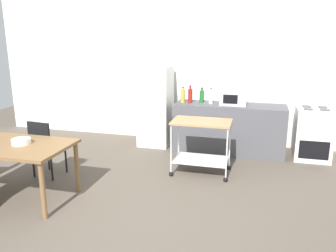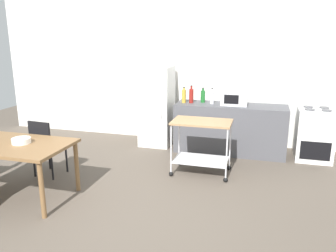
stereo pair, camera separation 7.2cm
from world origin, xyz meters
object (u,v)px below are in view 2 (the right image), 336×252
microwave (234,98)px  bottle_vinegar (191,96)px  dining_table (13,149)px  bottle_sesame_oil (212,97)px  fruit_bowl (21,141)px  bottle_wine (203,96)px  chair_black (46,144)px  bottle_hot_sauce (184,96)px  refrigerator (157,106)px  kitchen_cart (202,138)px  stove_oven (314,134)px

microwave → bottle_vinegar: bearing=-178.6°
dining_table → bottle_sesame_oil: 3.45m
fruit_bowl → dining_table: bearing=-161.2°
dining_table → bottle_wine: 3.41m
chair_black → bottle_hot_sauce: bearing=-127.0°
bottle_vinegar → refrigerator: bearing=170.8°
refrigerator → bottle_wine: (0.91, -0.01, 0.24)m
chair_black → fruit_bowl: size_ratio=3.73×
kitchen_cart → microwave: (0.38, 1.15, 0.46)m
kitchen_cart → microwave: size_ratio=1.98×
refrigerator → bottle_sesame_oil: 1.13m
refrigerator → kitchen_cart: bearing=-48.0°
refrigerator → bottle_hot_sauce: bearing=-13.6°
bottle_wine → microwave: bottle_wine is taller
dining_table → chair_black: size_ratio=1.69×
chair_black → bottle_vinegar: size_ratio=2.74×
stove_oven → refrigerator: (-2.90, 0.08, 0.32)m
microwave → fruit_bowl: size_ratio=1.93×
stove_oven → microwave: size_ratio=2.00×
bottle_hot_sauce → bottle_sesame_oil: (0.52, 0.05, -0.01)m
dining_table → bottle_sesame_oil: bearing=50.0°
bottle_wine → fruit_bowl: bearing=-125.4°
chair_black → stove_oven: 4.46m
dining_table → kitchen_cart: (2.23, 1.48, -0.10)m
bottle_hot_sauce → bottle_sesame_oil: size_ratio=1.03×
dining_table → bottle_vinegar: (1.82, 2.61, 0.37)m
refrigerator → microwave: 1.53m
microwave → kitchen_cart: bearing=-108.2°
chair_black → stove_oven: size_ratio=0.97×
microwave → fruit_bowl: (-2.49, -2.59, -0.24)m
bottle_vinegar → microwave: 0.79m
bottle_wine → kitchen_cart: bearing=-80.3°
stove_oven → refrigerator: bearing=178.4°
fruit_bowl → bottle_wine: bearing=54.6°
stove_oven → bottle_sesame_oil: (-1.80, -0.01, 0.57)m
bottle_vinegar → chair_black: bearing=-134.3°
stove_oven → bottle_wine: bearing=177.8°
bottle_hot_sauce → bottle_sesame_oil: bearing=5.0°
chair_black → kitchen_cart: size_ratio=0.98×
microwave → fruit_bowl: bearing=-133.9°
chair_black → refrigerator: size_ratio=0.57×
kitchen_cart → bottle_hot_sauce: bearing=116.2°
chair_black → microwave: microwave is taller
chair_black → bottle_sesame_oil: bottle_sesame_oil is taller
chair_black → stove_oven: stove_oven is taller
chair_black → refrigerator: (1.13, 2.00, 0.26)m
dining_table → bottle_vinegar: bearing=55.1°
bottle_wine → microwave: 0.60m
bottle_vinegar → bottle_wine: bottle_vinegar is taller
refrigerator → chair_black: bearing=-119.4°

